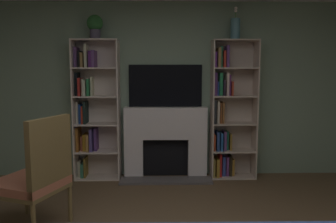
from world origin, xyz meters
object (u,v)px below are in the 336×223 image
(vase_with_flowers, at_px, (235,29))
(bookshelf_right, at_px, (228,113))
(potted_plant, at_px, (95,25))
(fireplace, at_px, (166,141))
(tv, at_px, (165,86))
(bookshelf_left, at_px, (92,109))
(armchair, at_px, (36,176))

(vase_with_flowers, bearing_deg, bookshelf_right, 157.69)
(vase_with_flowers, bearing_deg, potted_plant, 180.00)
(fireplace, relative_size, tv, 1.23)
(bookshelf_left, height_order, armchair, bookshelf_left)
(fireplace, xyz_separation_m, armchair, (-1.29, -1.68, 0.01))
(tv, bearing_deg, bookshelf_left, -175.31)
(fireplace, relative_size, bookshelf_right, 0.65)
(fireplace, distance_m, bookshelf_right, 0.99)
(tv, bearing_deg, vase_with_flowers, -6.95)
(tv, xyz_separation_m, vase_with_flowers, (0.98, -0.12, 0.81))
(vase_with_flowers, distance_m, armchair, 3.23)
(bookshelf_left, relative_size, potted_plant, 5.91)
(fireplace, height_order, bookshelf_left, bookshelf_left)
(fireplace, height_order, bookshelf_right, bookshelf_right)
(bookshelf_right, distance_m, armchair, 2.78)
(bookshelf_left, xyz_separation_m, vase_with_flowers, (2.04, -0.03, 1.14))
(potted_plant, xyz_separation_m, armchair, (-0.30, -1.64, -1.64))
(fireplace, bearing_deg, bookshelf_right, -0.53)
(bookshelf_right, height_order, armchair, bookshelf_right)
(fireplace, xyz_separation_m, vase_with_flowers, (0.98, -0.04, 1.61))
(bookshelf_left, bearing_deg, fireplace, 0.41)
(bookshelf_left, height_order, bookshelf_right, same)
(armchair, bearing_deg, vase_with_flowers, 35.76)
(tv, bearing_deg, fireplace, -90.00)
(fireplace, height_order, potted_plant, potted_plant)
(bookshelf_left, bearing_deg, armchair, -97.82)
(potted_plant, bearing_deg, bookshelf_right, 0.98)
(tv, height_order, armchair, tv)
(fireplace, relative_size, armchair, 1.16)
(bookshelf_right, xyz_separation_m, potted_plant, (-1.89, -0.03, 1.24))
(vase_with_flowers, relative_size, armchair, 0.40)
(bookshelf_right, distance_m, potted_plant, 2.26)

